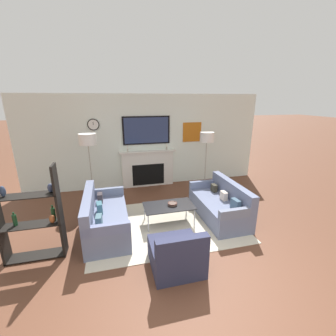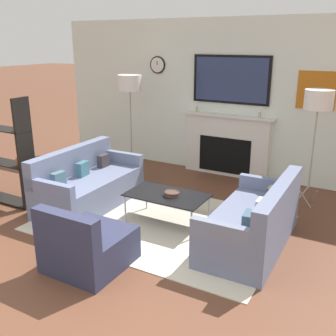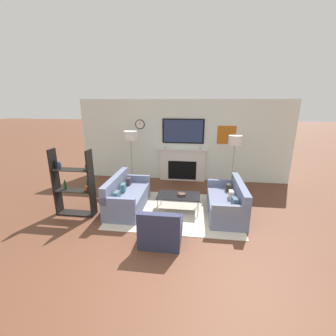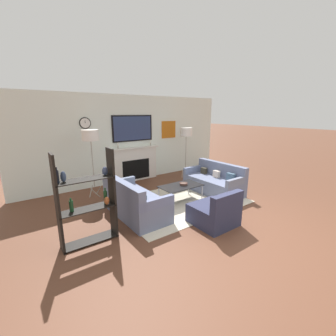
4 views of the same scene
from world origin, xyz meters
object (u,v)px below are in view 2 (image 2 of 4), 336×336
at_px(armchair, 87,246).
at_px(couch_left, 87,186).
at_px(shelf_unit, 5,153).
at_px(decorative_bowl, 172,193).
at_px(floor_lamp_left, 130,84).
at_px(floor_lamp_right, 319,101).
at_px(coffee_table, 167,196).
at_px(couch_right, 254,224).

bearing_deg(armchair, couch_left, 130.08).
bearing_deg(couch_left, shelf_unit, -156.35).
relative_size(couch_left, decorative_bowl, 8.38).
relative_size(floor_lamp_left, floor_lamp_right, 1.04).
height_order(coffee_table, floor_lamp_right, floor_lamp_right).
distance_m(armchair, floor_lamp_right, 3.63).
relative_size(couch_left, floor_lamp_left, 0.96).
distance_m(coffee_table, floor_lamp_left, 2.58).
height_order(floor_lamp_right, shelf_unit, floor_lamp_right).
bearing_deg(floor_lamp_left, shelf_unit, -110.31).
bearing_deg(armchair, couch_right, 43.03).
height_order(armchair, coffee_table, armchair).
relative_size(couch_left, shelf_unit, 1.06).
bearing_deg(couch_right, floor_lamp_left, 150.15).
bearing_deg(floor_lamp_left, couch_left, -78.86).
bearing_deg(couch_right, decorative_bowl, 178.90).
bearing_deg(coffee_table, couch_left, -178.74).
distance_m(floor_lamp_right, shelf_unit, 4.50).
relative_size(decorative_bowl, floor_lamp_right, 0.12).
relative_size(couch_left, coffee_table, 1.61).
bearing_deg(coffee_table, armchair, -99.27).
xyz_separation_m(coffee_table, decorative_bowl, (0.08, -0.01, 0.06)).
distance_m(couch_left, floor_lamp_left, 2.10).
height_order(coffee_table, floor_lamp_left, floor_lamp_left).
distance_m(floor_lamp_left, shelf_unit, 2.39).
distance_m(couch_left, decorative_bowl, 1.40).
xyz_separation_m(floor_lamp_left, shelf_unit, (-0.78, -2.10, -0.83)).
height_order(floor_lamp_left, shelf_unit, floor_lamp_left).
height_order(couch_right, floor_lamp_right, floor_lamp_right).
bearing_deg(floor_lamp_left, couch_right, -29.85).
xyz_separation_m(armchair, shelf_unit, (-2.20, 0.83, 0.53)).
bearing_deg(shelf_unit, armchair, -20.66).
xyz_separation_m(floor_lamp_left, floor_lamp_right, (3.14, -0.00, -0.08)).
bearing_deg(floor_lamp_left, decorative_bowl, -42.96).
height_order(armchair, floor_lamp_left, floor_lamp_left).
xyz_separation_m(couch_left, floor_lamp_left, (-0.32, 1.62, 1.30)).
height_order(couch_left, coffee_table, couch_left).
height_order(armchair, shelf_unit, shelf_unit).
bearing_deg(coffee_table, floor_lamp_right, 46.68).
bearing_deg(coffee_table, couch_right, -1.40).
bearing_deg(coffee_table, floor_lamp_left, 135.85).
xyz_separation_m(armchair, floor_lamp_left, (-1.42, 2.93, 1.36)).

